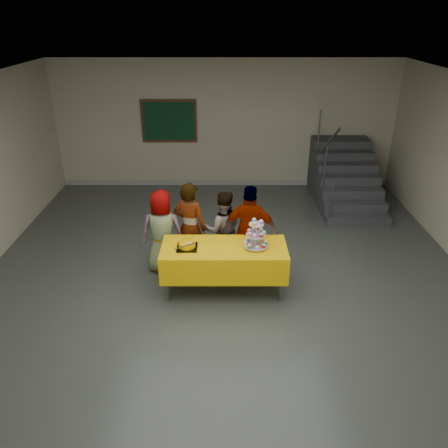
{
  "coord_description": "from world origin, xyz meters",
  "views": [
    {
      "loc": [
        -0.03,
        -5.25,
        3.95
      ],
      "look_at": [
        -0.03,
        0.63,
        1.05
      ],
      "focal_mm": 35.0,
      "sensor_mm": 36.0,
      "label": 1
    }
  ],
  "objects_px": {
    "bear_cake": "(187,244)",
    "staircase": "(343,178)",
    "cupcake_stand": "(256,237)",
    "schoolchild_d": "(250,231)",
    "schoolchild_b": "(190,227)",
    "schoolchild_c": "(223,229)",
    "schoolchild_a": "(162,232)",
    "bake_table": "(224,259)",
    "noticeboard": "(169,121)"
  },
  "relations": [
    {
      "from": "bear_cake",
      "to": "schoolchild_d",
      "type": "distance_m",
      "value": 1.11
    },
    {
      "from": "bake_table",
      "to": "schoolchild_a",
      "type": "distance_m",
      "value": 1.19
    },
    {
      "from": "cupcake_stand",
      "to": "schoolchild_c",
      "type": "relative_size",
      "value": 0.33
    },
    {
      "from": "staircase",
      "to": "schoolchild_d",
      "type": "bearing_deg",
      "value": -125.85
    },
    {
      "from": "schoolchild_a",
      "to": "schoolchild_b",
      "type": "bearing_deg",
      "value": -175.36
    },
    {
      "from": "bear_cake",
      "to": "schoolchild_b",
      "type": "distance_m",
      "value": 0.68
    },
    {
      "from": "bear_cake",
      "to": "schoolchild_b",
      "type": "relative_size",
      "value": 0.23
    },
    {
      "from": "schoolchild_a",
      "to": "schoolchild_c",
      "type": "xyz_separation_m",
      "value": [
        0.99,
        0.15,
        -0.04
      ]
    },
    {
      "from": "bake_table",
      "to": "schoolchild_c",
      "type": "xyz_separation_m",
      "value": [
        -0.01,
        0.77,
        0.11
      ]
    },
    {
      "from": "schoolchild_b",
      "to": "schoolchild_a",
      "type": "bearing_deg",
      "value": 25.87
    },
    {
      "from": "bear_cake",
      "to": "schoolchild_a",
      "type": "bearing_deg",
      "value": 125.18
    },
    {
      "from": "staircase",
      "to": "cupcake_stand",
      "type": "bearing_deg",
      "value": -121.38
    },
    {
      "from": "schoolchild_b",
      "to": "staircase",
      "type": "height_order",
      "value": "staircase"
    },
    {
      "from": "schoolchild_b",
      "to": "schoolchild_c",
      "type": "height_order",
      "value": "schoolchild_b"
    },
    {
      "from": "bake_table",
      "to": "schoolchild_b",
      "type": "height_order",
      "value": "schoolchild_b"
    },
    {
      "from": "bake_table",
      "to": "cupcake_stand",
      "type": "relative_size",
      "value": 4.22
    },
    {
      "from": "schoolchild_a",
      "to": "staircase",
      "type": "xyz_separation_m",
      "value": [
        3.73,
        3.08,
        -0.22
      ]
    },
    {
      "from": "schoolchild_d",
      "to": "noticeboard",
      "type": "bearing_deg",
      "value": -56.54
    },
    {
      "from": "schoolchild_a",
      "to": "bake_table",
      "type": "bearing_deg",
      "value": 149.84
    },
    {
      "from": "bear_cake",
      "to": "schoolchild_c",
      "type": "distance_m",
      "value": 0.97
    },
    {
      "from": "schoolchild_a",
      "to": "schoolchild_b",
      "type": "height_order",
      "value": "schoolchild_b"
    },
    {
      "from": "schoolchild_c",
      "to": "noticeboard",
      "type": "relative_size",
      "value": 1.03
    },
    {
      "from": "bake_table",
      "to": "schoolchild_b",
      "type": "xyz_separation_m",
      "value": [
        -0.55,
        0.64,
        0.22
      ]
    },
    {
      "from": "cupcake_stand",
      "to": "schoolchild_a",
      "type": "distance_m",
      "value": 1.61
    },
    {
      "from": "schoolchild_b",
      "to": "staircase",
      "type": "bearing_deg",
      "value": -114.38
    },
    {
      "from": "schoolchild_c",
      "to": "staircase",
      "type": "height_order",
      "value": "staircase"
    },
    {
      "from": "staircase",
      "to": "noticeboard",
      "type": "distance_m",
      "value": 4.24
    },
    {
      "from": "schoolchild_c",
      "to": "schoolchild_b",
      "type": "bearing_deg",
      "value": 8.65
    },
    {
      "from": "schoolchild_c",
      "to": "staircase",
      "type": "distance_m",
      "value": 4.01
    },
    {
      "from": "bear_cake",
      "to": "schoolchild_c",
      "type": "xyz_separation_m",
      "value": [
        0.53,
        0.8,
        -0.16
      ]
    },
    {
      "from": "cupcake_stand",
      "to": "schoolchild_d",
      "type": "distance_m",
      "value": 0.53
    },
    {
      "from": "bake_table",
      "to": "noticeboard",
      "type": "bearing_deg",
      "value": 105.84
    },
    {
      "from": "cupcake_stand",
      "to": "schoolchild_d",
      "type": "height_order",
      "value": "schoolchild_d"
    },
    {
      "from": "schoolchild_b",
      "to": "schoolchild_d",
      "type": "relative_size",
      "value": 1.0
    },
    {
      "from": "bear_cake",
      "to": "schoolchild_a",
      "type": "relative_size",
      "value": 0.25
    },
    {
      "from": "cupcake_stand",
      "to": "schoolchild_d",
      "type": "relative_size",
      "value": 0.29
    },
    {
      "from": "schoolchild_a",
      "to": "bear_cake",
      "type": "bearing_deg",
      "value": 126.55
    },
    {
      "from": "bake_table",
      "to": "schoolchild_d",
      "type": "xyz_separation_m",
      "value": [
        0.42,
        0.51,
        0.21
      ]
    },
    {
      "from": "bake_table",
      "to": "noticeboard",
      "type": "distance_m",
      "value": 4.83
    },
    {
      "from": "schoolchild_d",
      "to": "staircase",
      "type": "bearing_deg",
      "value": -115.34
    },
    {
      "from": "bear_cake",
      "to": "staircase",
      "type": "relative_size",
      "value": 0.15
    },
    {
      "from": "bear_cake",
      "to": "noticeboard",
      "type": "distance_m",
      "value": 4.69
    },
    {
      "from": "staircase",
      "to": "schoolchild_a",
      "type": "bearing_deg",
      "value": -140.43
    },
    {
      "from": "schoolchild_a",
      "to": "schoolchild_c",
      "type": "relative_size",
      "value": 1.05
    },
    {
      "from": "noticeboard",
      "to": "schoolchild_c",
      "type": "bearing_deg",
      "value": -71.33
    },
    {
      "from": "cupcake_stand",
      "to": "staircase",
      "type": "xyz_separation_m",
      "value": [
        2.25,
        3.69,
        -0.45
      ]
    },
    {
      "from": "schoolchild_b",
      "to": "schoolchild_d",
      "type": "distance_m",
      "value": 0.98
    },
    {
      "from": "cupcake_stand",
      "to": "schoolchild_b",
      "type": "bearing_deg",
      "value": 148.02
    },
    {
      "from": "bear_cake",
      "to": "staircase",
      "type": "height_order",
      "value": "staircase"
    },
    {
      "from": "cupcake_stand",
      "to": "noticeboard",
      "type": "xyz_separation_m",
      "value": [
        -1.76,
        4.53,
        0.66
      ]
    }
  ]
}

